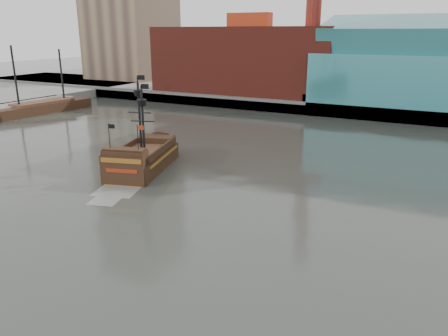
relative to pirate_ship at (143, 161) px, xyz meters
The scene contains 5 objects.
ground 21.56m from the pirate_ship, 57.62° to the right, with size 400.00×400.00×0.00m, color #2A2D28.
promenade_far 74.71m from the pirate_ship, 81.12° to the left, with size 220.00×60.00×2.00m, color slate.
seawall 45.79m from the pirate_ship, 75.42° to the left, with size 220.00×1.00×2.60m, color #4C4C49.
pirate_ship is the anchor object (origin of this frame).
docked_vessel 47.67m from the pirate_ship, 152.60° to the left, with size 7.00×21.22×14.16m.
Camera 1 is at (20.45, -22.08, 16.02)m, focal length 35.00 mm.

